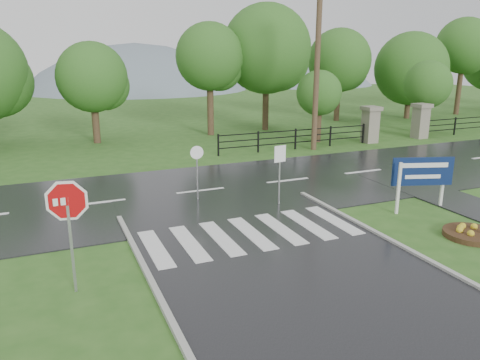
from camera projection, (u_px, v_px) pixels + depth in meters
name	position (u px, v px, depth m)	size (l,w,h in m)	color
ground	(347.00, 316.00, 10.02)	(120.00, 120.00, 0.00)	#2F5C1E
main_road	(201.00, 192.00, 18.90)	(90.00, 8.00, 0.04)	black
walkway	(479.00, 210.00, 16.76)	(2.20, 11.00, 0.04)	#272729
crosswalk	(251.00, 233.00, 14.44)	(6.50, 2.80, 0.02)	silver
pillar_west	(370.00, 124.00, 28.79)	(1.00, 1.00, 2.24)	gray
pillar_east	(421.00, 120.00, 30.29)	(1.00, 1.00, 2.24)	gray
fence_west	(296.00, 137.00, 26.94)	(9.58, 0.08, 1.20)	black
hills	(114.00, 190.00, 73.17)	(102.00, 48.00, 48.00)	slate
treeline	(150.00, 135.00, 31.70)	(83.20, 5.20, 10.00)	#265A1C
stop_sign	(68.00, 211.00, 10.53)	(1.26, 0.29, 2.89)	#939399
estate_billboard	(422.00, 174.00, 16.38)	(2.13, 0.75, 1.93)	silver
flower_bed	(472.00, 233.00, 14.26)	(1.69, 1.69, 0.34)	#332111
reg_sign_small	(280.00, 163.00, 16.88)	(0.49, 0.10, 2.23)	#939399
reg_sign_round	(197.00, 166.00, 17.35)	(0.50, 0.08, 2.13)	#939399
utility_pole_east	(317.00, 66.00, 25.79)	(1.64, 0.31, 9.23)	#473523
entrance_tree_left	(319.00, 93.00, 28.57)	(2.77, 2.77, 4.42)	#3D2B1C
entrance_tree_right	(428.00, 85.00, 31.73)	(3.19, 3.19, 4.91)	#3D2B1C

